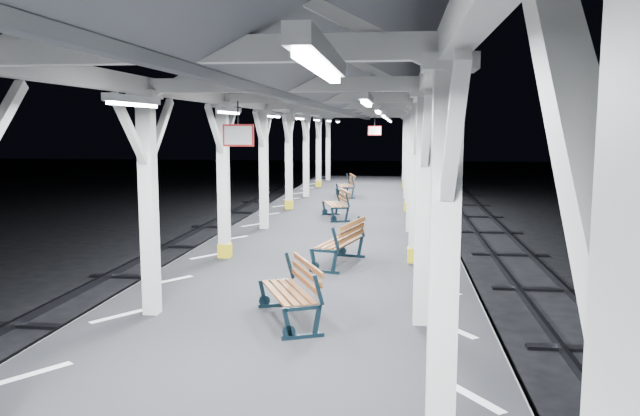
% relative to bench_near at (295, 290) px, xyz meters
% --- Properties ---
extents(ground, '(120.00, 120.00, 0.00)m').
position_rel_bench_near_xyz_m(ground, '(-0.19, 2.09, -1.46)').
color(ground, black).
rests_on(ground, ground).
extents(platform, '(6.00, 50.00, 1.00)m').
position_rel_bench_near_xyz_m(platform, '(-0.19, 2.09, -0.96)').
color(platform, black).
rests_on(platform, ground).
extents(hazard_stripes_left, '(1.00, 48.00, 0.01)m').
position_rel_bench_near_xyz_m(hazard_stripes_left, '(-2.64, 2.09, -0.46)').
color(hazard_stripes_left, silver).
rests_on(hazard_stripes_left, platform).
extents(hazard_stripes_right, '(1.00, 48.00, 0.01)m').
position_rel_bench_near_xyz_m(hazard_stripes_right, '(2.26, 2.09, -0.46)').
color(hazard_stripes_right, silver).
rests_on(hazard_stripes_right, platform).
extents(track_left, '(2.20, 60.00, 0.16)m').
position_rel_bench_near_xyz_m(track_left, '(-5.19, 2.09, -1.38)').
color(track_left, '#2D2D33').
rests_on(track_left, ground).
extents(track_right, '(2.20, 60.00, 0.16)m').
position_rel_bench_near_xyz_m(track_right, '(4.81, 2.09, -1.38)').
color(track_right, '#2D2D33').
rests_on(track_right, ground).
extents(canopy, '(5.40, 49.00, 4.65)m').
position_rel_bench_near_xyz_m(canopy, '(-0.19, 2.07, 3.09)').
color(canopy, silver).
rests_on(canopy, platform).
extents(bench_near, '(1.19, 1.70, 0.87)m').
position_rel_bench_near_xyz_m(bench_near, '(0.00, 0.00, 0.00)').
color(bench_near, black).
rests_on(bench_near, platform).
extents(bench_mid, '(1.01, 1.79, 0.92)m').
position_rel_bench_near_xyz_m(bench_mid, '(0.37, 3.77, 0.03)').
color(bench_mid, black).
rests_on(bench_mid, platform).
extents(bench_far, '(1.02, 1.72, 0.88)m').
position_rel_bench_near_xyz_m(bench_far, '(-0.34, 10.27, 0.01)').
color(bench_far, black).
rests_on(bench_far, platform).
extents(bench_extra, '(0.93, 1.75, 0.90)m').
position_rel_bench_near_xyz_m(bench_extra, '(-0.55, 16.37, 0.02)').
color(bench_extra, black).
rests_on(bench_extra, platform).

